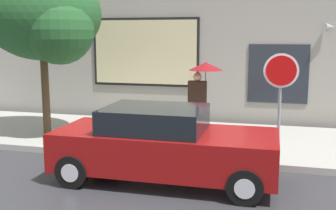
{
  "coord_description": "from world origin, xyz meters",
  "views": [
    {
      "loc": [
        2.38,
        -7.72,
        2.88
      ],
      "look_at": [
        -0.07,
        1.8,
        1.2
      ],
      "focal_mm": 43.96,
      "sensor_mm": 36.0,
      "label": 1
    }
  ],
  "objects_px": {
    "parked_car": "(163,145)",
    "pedestrian_with_umbrella": "(203,78)",
    "fire_hydrant": "(95,131)",
    "street_tree": "(45,18)",
    "stop_sign": "(281,85)"
  },
  "relations": [
    {
      "from": "parked_car",
      "to": "pedestrian_with_umbrella",
      "type": "distance_m",
      "value": 3.69
    },
    {
      "from": "parked_car",
      "to": "fire_hydrant",
      "type": "bearing_deg",
      "value": 143.71
    },
    {
      "from": "parked_car",
      "to": "street_tree",
      "type": "relative_size",
      "value": 0.97
    },
    {
      "from": "fire_hydrant",
      "to": "pedestrian_with_umbrella",
      "type": "xyz_separation_m",
      "value": [
        2.39,
        1.92,
        1.21
      ]
    },
    {
      "from": "street_tree",
      "to": "stop_sign",
      "type": "relative_size",
      "value": 1.92
    },
    {
      "from": "parked_car",
      "to": "stop_sign",
      "type": "relative_size",
      "value": 1.86
    },
    {
      "from": "fire_hydrant",
      "to": "pedestrian_with_umbrella",
      "type": "distance_m",
      "value": 3.29
    },
    {
      "from": "street_tree",
      "to": "stop_sign",
      "type": "height_order",
      "value": "street_tree"
    },
    {
      "from": "street_tree",
      "to": "fire_hydrant",
      "type": "bearing_deg",
      "value": -24.39
    },
    {
      "from": "street_tree",
      "to": "stop_sign",
      "type": "distance_m",
      "value": 6.33
    },
    {
      "from": "parked_car",
      "to": "street_tree",
      "type": "xyz_separation_m",
      "value": [
        -3.9,
        2.39,
        2.59
      ]
    },
    {
      "from": "fire_hydrant",
      "to": "pedestrian_with_umbrella",
      "type": "bearing_deg",
      "value": 38.85
    },
    {
      "from": "parked_car",
      "to": "fire_hydrant",
      "type": "distance_m",
      "value": 2.76
    },
    {
      "from": "pedestrian_with_umbrella",
      "to": "stop_sign",
      "type": "relative_size",
      "value": 0.85
    },
    {
      "from": "parked_car",
      "to": "street_tree",
      "type": "height_order",
      "value": "street_tree"
    }
  ]
}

